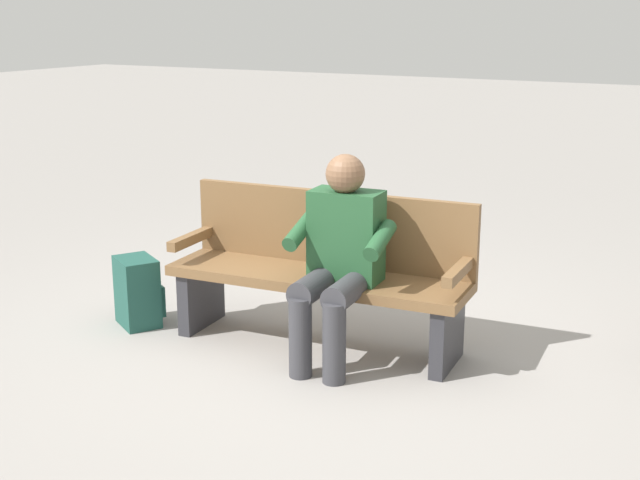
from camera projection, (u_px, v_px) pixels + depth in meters
ground_plane at (317, 345)px, 5.18m from camera, size 40.00×40.00×0.00m
bench_near at (322, 268)px, 5.13m from camera, size 1.83×0.62×0.90m
person_seated at (338, 255)px, 4.80m from camera, size 0.59×0.60×1.18m
backpack at (138, 292)px, 5.46m from camera, size 0.36×0.35×0.44m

